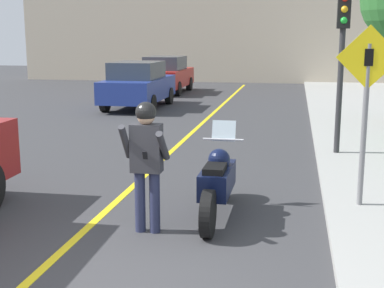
% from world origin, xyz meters
% --- Properties ---
extents(ground_plane, '(80.00, 80.00, 0.00)m').
position_xyz_m(ground_plane, '(0.00, 0.00, 0.00)').
color(ground_plane, '#38383A').
extents(road_center_line, '(0.12, 36.00, 0.01)m').
position_xyz_m(road_center_line, '(-0.60, 6.00, 0.00)').
color(road_center_line, yellow).
rests_on(road_center_line, ground).
extents(motorcycle, '(0.62, 2.30, 1.30)m').
position_xyz_m(motorcycle, '(1.06, 2.37, 0.51)').
color(motorcycle, black).
rests_on(motorcycle, ground).
extents(person_biker, '(0.59, 0.48, 1.74)m').
position_xyz_m(person_biker, '(0.24, 1.56, 1.07)').
color(person_biker, '#282D4C').
rests_on(person_biker, ground).
extents(crossing_sign, '(0.91, 0.08, 2.62)m').
position_xyz_m(crossing_sign, '(3.11, 2.98, 1.68)').
color(crossing_sign, slate).
rests_on(crossing_sign, sidewalk_curb).
extents(traffic_light, '(0.26, 0.30, 3.37)m').
position_xyz_m(traffic_light, '(3.03, 6.67, 2.47)').
color(traffic_light, '#2D2D30').
rests_on(traffic_light, sidewalk_curb).
extents(parked_car_blue, '(1.88, 4.20, 1.68)m').
position_xyz_m(parked_car_blue, '(-3.49, 13.73, 0.86)').
color(parked_car_blue, black).
rests_on(parked_car_blue, ground).
extents(parked_car_red, '(1.88, 4.20, 1.68)m').
position_xyz_m(parked_car_red, '(-3.77, 19.16, 0.86)').
color(parked_car_red, black).
rests_on(parked_car_red, ground).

